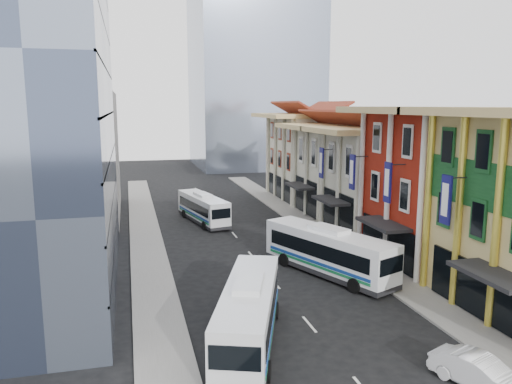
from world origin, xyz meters
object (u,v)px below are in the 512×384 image
object	(u,v)px
bus_left_far	(203,208)
bus_right	(328,251)
sedan_right	(480,372)
office_tower	(12,68)
bus_left_near	(249,312)

from	to	relation	value
bus_left_far	bus_right	distance (m)	20.42
bus_right	sedan_right	distance (m)	16.07
office_tower	bus_left_far	world-z (taller)	office_tower
office_tower	bus_left_far	size ratio (longest dim) A/B	2.98
bus_left_near	bus_right	distance (m)	12.50
bus_left_far	office_tower	bearing A→B (deg)	-145.13
sedan_right	bus_right	bearing A→B (deg)	68.67
bus_right	bus_left_far	bearing A→B (deg)	85.68
office_tower	bus_right	distance (m)	25.30
office_tower	bus_left_near	size ratio (longest dim) A/B	2.69
bus_left_near	office_tower	bearing A→B (deg)	156.27
bus_right	sedan_right	size ratio (longest dim) A/B	2.59
bus_left_near	sedan_right	size ratio (longest dim) A/B	2.49
sedan_right	bus_left_near	bearing A→B (deg)	119.58
bus_right	sedan_right	bearing A→B (deg)	-110.44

